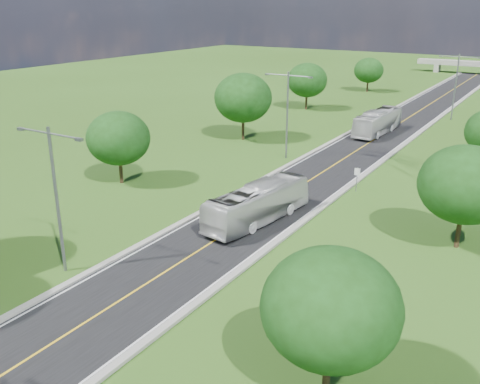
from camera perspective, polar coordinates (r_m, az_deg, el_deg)
The scene contains 17 objects.
ground at distance 74.68m, azimuth 14.35°, elevation 5.56°, with size 260.00×260.00×0.00m, color #2F5016.
road at distance 80.29m, azimuth 15.69°, elevation 6.42°, with size 8.00×150.00×0.06m, color black.
curb_left at distance 81.50m, azimuth 12.83°, elevation 6.90°, with size 0.50×150.00×0.22m, color gray.
curb_right at distance 79.24m, azimuth 18.64°, elevation 6.01°, with size 0.50×150.00×0.22m, color gray.
speed_limit_sign at distance 52.51m, azimuth 12.38°, elevation 1.70°, with size 0.55×0.09×2.40m.
overpass at distance 151.69m, azimuth 24.11°, elevation 12.29°, with size 30.00×3.00×3.20m.
streetlight_near_left at distance 36.56m, azimuth -19.09°, elevation 0.36°, with size 5.90×0.25×10.00m.
streetlight_mid_left at distance 61.98m, azimuth 5.08°, elevation 8.93°, with size 5.90×0.25×10.00m.
streetlight_far_right at distance 89.50m, azimuth 22.05°, elevation 10.89°, with size 5.90×0.25×10.00m.
tree_lb at distance 54.38m, azimuth -12.85°, elevation 5.62°, with size 6.30×6.30×7.33m.
tree_lc at distance 70.66m, azimuth 0.33°, elevation 10.01°, with size 7.56×7.56×8.79m.
tree_ld at distance 92.66m, azimuth 7.18°, elevation 11.76°, with size 6.72×6.72×7.82m.
tree_le at distance 114.01m, azimuth 13.56°, elevation 12.51°, with size 5.88×5.88×6.84m.
tree_ra at distance 24.34m, azimuth 9.66°, elevation -12.08°, with size 6.30×6.30×7.33m.
tree_rb at distance 41.68m, azimuth 22.91°, elevation 0.74°, with size 6.72×6.72×7.82m.
bus_outbound at distance 44.06m, azimuth 1.90°, elevation -1.27°, with size 2.65×11.32×3.15m, color silver.
bus_inbound at distance 76.92m, azimuth 14.48°, elevation 7.24°, with size 2.74×11.71×3.26m, color silver.
Camera 1 is at (21.34, -9.45, 17.30)m, focal length 40.00 mm.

